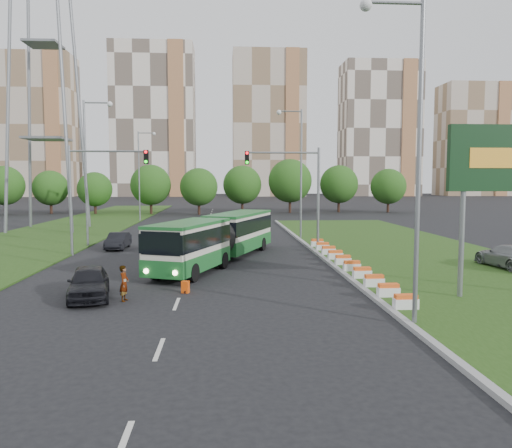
{
  "coord_description": "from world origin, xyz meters",
  "views": [
    {
      "loc": [
        -0.87,
        -28.01,
        5.49
      ],
      "look_at": [
        1.26,
        4.96,
        2.6
      ],
      "focal_mm": 35.0,
      "sensor_mm": 36.0,
      "label": 1
    }
  ],
  "objects": [
    {
      "name": "apartment_tower_ceast",
      "position": [
        15.0,
        150.0,
        25.0
      ],
      "size": [
        25.0,
        15.0,
        50.0
      ],
      "primitive_type": "cube",
      "color": "#C3B29D",
      "rests_on": "ground"
    },
    {
      "name": "flower_planters",
      "position": [
        6.7,
        1.9,
        0.45
      ],
      "size": [
        1.1,
        20.3,
        0.6
      ],
      "primitive_type": null,
      "color": "white",
      "rests_on": "grass_median"
    },
    {
      "name": "traffic_mast_left",
      "position": [
        -10.38,
        9.0,
        5.35
      ],
      "size": [
        5.76,
        0.32,
        8.0
      ],
      "color": "gray",
      "rests_on": "ground"
    },
    {
      "name": "traffic_mast_median",
      "position": [
        4.78,
        10.0,
        5.35
      ],
      "size": [
        5.76,
        0.32,
        8.0
      ],
      "color": "gray",
      "rests_on": "ground"
    },
    {
      "name": "articulated_bus",
      "position": [
        -1.46,
        5.47,
        1.65
      ],
      "size": [
        2.55,
        16.35,
        2.69
      ],
      "rotation": [
        0.0,
        0.0,
        -0.37
      ],
      "color": "beige",
      "rests_on": "ground"
    },
    {
      "name": "street_lamps",
      "position": [
        -3.0,
        10.0,
        6.0
      ],
      "size": [
        36.0,
        60.0,
        12.0
      ],
      "primitive_type": null,
      "color": "gray",
      "rests_on": "ground"
    },
    {
      "name": "midrise_east",
      "position": [
        90.0,
        150.0,
        20.0
      ],
      "size": [
        24.0,
        14.0,
        40.0
      ],
      "primitive_type": "cube",
      "color": "#C3B29D",
      "rests_on": "ground"
    },
    {
      "name": "shopping_trolley",
      "position": [
        -2.77,
        -3.83,
        0.29
      ],
      "size": [
        0.34,
        0.36,
        0.59
      ],
      "rotation": [
        0.0,
        0.0,
        -0.3
      ],
      "color": "#EE4C0C",
      "rests_on": "ground"
    },
    {
      "name": "car_left_far",
      "position": [
        -9.37,
        12.35,
        0.66
      ],
      "size": [
        1.47,
        4.03,
        1.32
      ],
      "primitive_type": "imported",
      "rotation": [
        0.0,
        0.0,
        -0.02
      ],
      "color": "black",
      "rests_on": "ground"
    },
    {
      "name": "ground",
      "position": [
        0.0,
        0.0,
        0.0
      ],
      "size": [
        360.0,
        360.0,
        0.0
      ],
      "primitive_type": "plane",
      "color": "black",
      "rests_on": "ground"
    },
    {
      "name": "billboard",
      "position": [
        12.25,
        -6.0,
        6.16
      ],
      "size": [
        6.0,
        0.37,
        8.0
      ],
      "color": "gray",
      "rests_on": "ground"
    },
    {
      "name": "transmission_pylon",
      "position": [
        -20.0,
        28.0,
        22.0
      ],
      "size": [
        12.0,
        12.0,
        44.0
      ],
      "primitive_type": null,
      "color": "gray",
      "rests_on": "ground"
    },
    {
      "name": "apartment_tower_east",
      "position": [
        55.0,
        150.0,
        23.5
      ],
      "size": [
        27.0,
        15.0,
        47.0
      ],
      "primitive_type": "cube",
      "color": "silver",
      "rests_on": "ground"
    },
    {
      "name": "lane_markings",
      "position": [
        -3.0,
        20.0,
        0.0
      ],
      "size": [
        0.2,
        100.0,
        0.01
      ],
      "primitive_type": null,
      "color": "beige",
      "rests_on": "ground"
    },
    {
      "name": "left_verge",
      "position": [
        -18.0,
        25.0,
        0.05
      ],
      "size": [
        12.0,
        110.0,
        0.1
      ],
      "primitive_type": "cube",
      "color": "#244513",
      "rests_on": "ground"
    },
    {
      "name": "car_left_near",
      "position": [
        -7.16,
        -4.69,
        0.76
      ],
      "size": [
        2.69,
        4.74,
        1.52
      ],
      "primitive_type": "imported",
      "rotation": [
        0.0,
        0.0,
        0.21
      ],
      "color": "black",
      "rests_on": "ground"
    },
    {
      "name": "car_median",
      "position": [
        16.57,
        1.17,
        0.87
      ],
      "size": [
        2.53,
        5.17,
        1.45
      ],
      "primitive_type": "imported",
      "rotation": [
        0.0,
        0.0,
        3.24
      ],
      "color": "gray",
      "rests_on": "grass_median"
    },
    {
      "name": "apartment_tower_cwest",
      "position": [
        -25.0,
        150.0,
        26.0
      ],
      "size": [
        28.0,
        15.0,
        52.0
      ],
      "primitive_type": "cube",
      "color": "silver",
      "rests_on": "ground"
    },
    {
      "name": "tree_line",
      "position": [
        10.0,
        55.0,
        4.5
      ],
      "size": [
        120.0,
        8.0,
        9.0
      ],
      "primitive_type": null,
      "color": "#225316",
      "rests_on": "ground"
    },
    {
      "name": "pedestrian",
      "position": [
        -5.42,
        -5.3,
        0.82
      ],
      "size": [
        0.46,
        0.64,
        1.64
      ],
      "primitive_type": "imported",
      "rotation": [
        0.0,
        0.0,
        1.45
      ],
      "color": "gray",
      "rests_on": "ground"
    },
    {
      "name": "grass_median",
      "position": [
        13.0,
        8.0,
        0.07
      ],
      "size": [
        14.0,
        60.0,
        0.15
      ],
      "primitive_type": "cube",
      "color": "#244513",
      "rests_on": "ground"
    },
    {
      "name": "median_kerb",
      "position": [
        6.05,
        8.0,
        0.09
      ],
      "size": [
        0.3,
        60.0,
        0.18
      ],
      "primitive_type": "cube",
      "color": "gray",
      "rests_on": "ground"
    },
    {
      "name": "apartment_tower_west",
      "position": [
        -65.0,
        150.0,
        24.0
      ],
      "size": [
        26.0,
        15.0,
        48.0
      ],
      "primitive_type": "cube",
      "color": "#C3B29D",
      "rests_on": "ground"
    }
  ]
}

